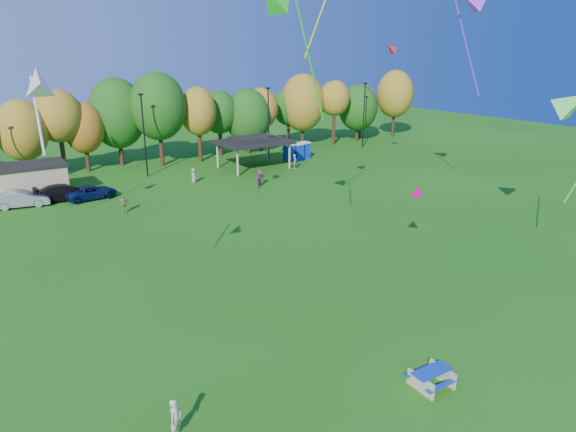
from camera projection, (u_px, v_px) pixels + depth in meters
ground at (388, 344)px, 24.90m from camera, size 160.00×160.00×0.00m
tree_line at (101, 120)px, 58.44m from camera, size 93.57×10.55×11.15m
lamp_posts at (144, 133)px, 56.01m from camera, size 64.50×0.25×9.09m
utility_building at (31, 180)px, 49.09m from camera, size 6.30×4.30×3.25m
pavilion at (253, 141)px, 60.51m from camera, size 8.20×6.20×3.77m
porta_potties at (297, 151)px, 65.76m from camera, size 3.75×1.54×2.18m
picnic_table at (432, 377)px, 21.66m from camera, size 1.85×1.55×0.78m
kite_flyer at (176, 419)px, 18.71m from camera, size 0.70×0.64×1.60m
car_b at (22, 199)px, 46.20m from camera, size 4.83×2.48×1.52m
car_c at (91, 192)px, 48.72m from camera, size 4.92×2.64×1.31m
car_d at (64, 192)px, 48.29m from camera, size 5.50×2.70×1.54m
far_person_0 at (295, 161)px, 60.90m from camera, size 0.77×0.72×1.76m
far_person_1 at (259, 178)px, 52.98m from camera, size 1.72×1.44×1.86m
far_person_3 at (124, 204)px, 44.45m from camera, size 1.01×0.49×1.68m
far_person_5 at (194, 176)px, 54.48m from camera, size 0.56×0.82×1.61m
kite_1 at (38, 81)px, 18.14m from camera, size 1.25×2.26×3.53m
kite_6 at (574, 104)px, 33.59m from camera, size 2.74×4.90×7.89m
kite_9 at (471, 0)px, 38.91m from camera, size 4.80×3.79×8.71m
kite_12 at (391, 48)px, 53.27m from camera, size 1.73×1.47×1.49m
kite_13 at (417, 190)px, 32.96m from camera, size 1.63×1.58×1.32m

